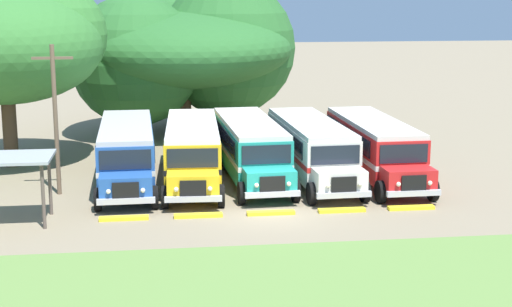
{
  "coord_description": "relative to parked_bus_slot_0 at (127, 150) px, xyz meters",
  "views": [
    {
      "loc": [
        -4.61,
        -30.7,
        9.09
      ],
      "look_at": [
        0.0,
        4.73,
        1.6
      ],
      "focal_mm": 54.36,
      "sensor_mm": 36.0,
      "label": 1
    }
  ],
  "objects": [
    {
      "name": "foreground_grass_strip",
      "position": [
        6.09,
        -15.43,
        -1.58
      ],
      "size": [
        80.0,
        10.34,
        0.01
      ],
      "primitive_type": "cube",
      "color": "olive",
      "rests_on": "ground_plane"
    },
    {
      "name": "parked_bus_slot_1",
      "position": [
        3.16,
        -0.05,
        0.0
      ],
      "size": [
        3.09,
        10.89,
        2.82
      ],
      "rotation": [
        0.0,
        0.0,
        -1.62
      ],
      "color": "yellow",
      "rests_on": "ground_plane"
    },
    {
      "name": "curb_wheelstop_2",
      "position": [
        6.09,
        -6.42,
        -1.51
      ],
      "size": [
        2.0,
        0.36,
        0.15
      ],
      "primitive_type": "cube",
      "color": "yellow",
      "rests_on": "ground_plane"
    },
    {
      "name": "curb_wheelstop_4",
      "position": [
        12.12,
        -6.42,
        -1.51
      ],
      "size": [
        2.0,
        0.36,
        0.15
      ],
      "primitive_type": "cube",
      "color": "yellow",
      "rests_on": "ground_plane"
    },
    {
      "name": "ground_plane",
      "position": [
        6.09,
        -6.35,
        -1.58
      ],
      "size": [
        220.0,
        220.0,
        0.0
      ],
      "primitive_type": "plane",
      "color": "#84755B"
    },
    {
      "name": "utility_pole",
      "position": [
        -3.03,
        -1.86,
        2.07
      ],
      "size": [
        1.8,
        0.2,
        6.81
      ],
      "color": "brown",
      "rests_on": "ground_plane"
    },
    {
      "name": "parked_bus_slot_0",
      "position": [
        0.0,
        0.0,
        0.0
      ],
      "size": [
        2.89,
        10.87,
        2.82
      ],
      "rotation": [
        0.0,
        0.0,
        -1.55
      ],
      "color": "#23519E",
      "rests_on": "ground_plane"
    },
    {
      "name": "curb_wheelstop_3",
      "position": [
        9.1,
        -6.42,
        -1.51
      ],
      "size": [
        2.0,
        0.36,
        0.15
      ],
      "primitive_type": "cube",
      "color": "yellow",
      "rests_on": "ground_plane"
    },
    {
      "name": "parked_bus_slot_4",
      "position": [
        12.21,
        -0.33,
        0.0
      ],
      "size": [
        2.87,
        10.86,
        2.82
      ],
      "rotation": [
        0.0,
        0.0,
        -1.55
      ],
      "color": "red",
      "rests_on": "ground_plane"
    },
    {
      "name": "waiting_shelter",
      "position": [
        -4.47,
        -6.19,
        0.87
      ],
      "size": [
        3.6,
        2.6,
        2.72
      ],
      "color": "brown",
      "rests_on": "ground_plane"
    },
    {
      "name": "curb_wheelstop_0",
      "position": [
        0.05,
        -6.42,
        -1.51
      ],
      "size": [
        2.0,
        0.36,
        0.15
      ],
      "primitive_type": "cube",
      "color": "yellow",
      "rests_on": "ground_plane"
    },
    {
      "name": "broad_shade_tree",
      "position": [
        3.46,
        13.69,
        3.71
      ],
      "size": [
        14.56,
        14.28,
        10.01
      ],
      "color": "brown",
      "rests_on": "ground_plane"
    },
    {
      "name": "parked_bus_slot_2",
      "position": [
        6.05,
        0.27,
        0.0
      ],
      "size": [
        3.08,
        10.89,
        2.82
      ],
      "rotation": [
        0.0,
        0.0,
        -1.53
      ],
      "color": "teal",
      "rests_on": "ground_plane"
    },
    {
      "name": "curb_wheelstop_1",
      "position": [
        3.07,
        -6.42,
        -1.51
      ],
      "size": [
        2.0,
        0.36,
        0.15
      ],
      "primitive_type": "cube",
      "color": "yellow",
      "rests_on": "ground_plane"
    },
    {
      "name": "parked_bus_slot_3",
      "position": [
        9.04,
        -0.21,
        0.0
      ],
      "size": [
        3.09,
        10.89,
        2.82
      ],
      "rotation": [
        0.0,
        0.0,
        -1.53
      ],
      "color": "silver",
      "rests_on": "ground_plane"
    }
  ]
}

